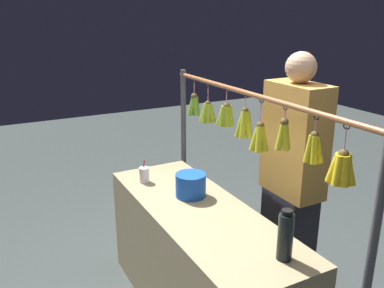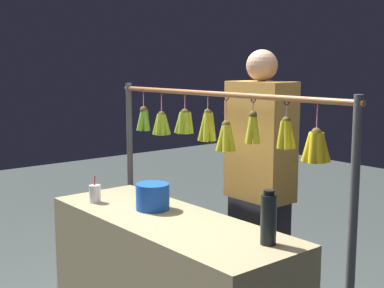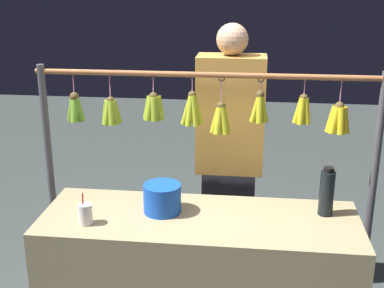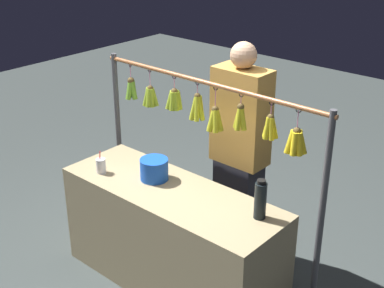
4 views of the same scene
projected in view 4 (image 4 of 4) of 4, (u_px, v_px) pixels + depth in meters
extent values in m
plane|color=#3A413F|center=(173.00, 282.00, 4.13)|extent=(12.00, 12.00, 0.00)
cube|color=tan|center=(172.00, 238.00, 3.96)|extent=(1.71, 0.60, 0.80)
cylinder|color=#4C4C51|center=(321.00, 222.00, 3.48)|extent=(0.04, 0.04, 1.54)
cylinder|color=#4C4C51|center=(119.00, 141.00, 4.65)|extent=(0.04, 0.04, 1.54)
cylinder|color=#9E6038|center=(206.00, 83.00, 3.77)|extent=(2.01, 0.03, 0.03)
torus|color=black|center=(299.00, 110.00, 3.33)|extent=(0.04, 0.02, 0.04)
cylinder|color=pink|center=(298.00, 121.00, 3.36)|extent=(0.01, 0.01, 0.14)
sphere|color=brown|center=(297.00, 131.00, 3.39)|extent=(0.05, 0.05, 0.05)
cylinder|color=yellow|center=(291.00, 141.00, 3.44)|extent=(0.07, 0.04, 0.16)
cylinder|color=yellow|center=(290.00, 142.00, 3.42)|extent=(0.07, 0.07, 0.16)
cylinder|color=yellow|center=(294.00, 144.00, 3.39)|extent=(0.05, 0.06, 0.16)
cylinder|color=yellow|center=(299.00, 144.00, 3.39)|extent=(0.06, 0.05, 0.16)
cylinder|color=yellow|center=(302.00, 143.00, 3.41)|extent=(0.08, 0.06, 0.16)
cylinder|color=yellow|center=(300.00, 141.00, 3.44)|extent=(0.04, 0.06, 0.15)
cylinder|color=yellow|center=(295.00, 140.00, 3.45)|extent=(0.06, 0.06, 0.16)
torus|color=black|center=(272.00, 103.00, 3.45)|extent=(0.04, 0.01, 0.04)
cylinder|color=pink|center=(271.00, 110.00, 3.47)|extent=(0.01, 0.01, 0.10)
sphere|color=brown|center=(271.00, 117.00, 3.49)|extent=(0.05, 0.05, 0.05)
cylinder|color=gold|center=(267.00, 127.00, 3.53)|extent=(0.07, 0.04, 0.15)
cylinder|color=gold|center=(267.00, 128.00, 3.51)|extent=(0.04, 0.05, 0.15)
cylinder|color=gold|center=(271.00, 129.00, 3.50)|extent=(0.05, 0.05, 0.15)
cylinder|color=gold|center=(273.00, 128.00, 3.52)|extent=(0.06, 0.06, 0.16)
cylinder|color=gold|center=(271.00, 127.00, 3.54)|extent=(0.04, 0.06, 0.15)
torus|color=black|center=(241.00, 95.00, 3.59)|extent=(0.04, 0.01, 0.04)
cylinder|color=pink|center=(241.00, 101.00, 3.61)|extent=(0.01, 0.01, 0.08)
sphere|color=brown|center=(241.00, 107.00, 3.63)|extent=(0.05, 0.05, 0.05)
cylinder|color=gold|center=(238.00, 117.00, 3.67)|extent=(0.08, 0.04, 0.17)
cylinder|color=gold|center=(239.00, 119.00, 3.65)|extent=(0.04, 0.07, 0.17)
cylinder|color=gold|center=(242.00, 119.00, 3.65)|extent=(0.07, 0.04, 0.17)
cylinder|color=gold|center=(242.00, 117.00, 3.67)|extent=(0.04, 0.06, 0.17)
torus|color=black|center=(216.00, 88.00, 3.73)|extent=(0.04, 0.01, 0.04)
cylinder|color=pink|center=(215.00, 99.00, 3.76)|extent=(0.01, 0.01, 0.16)
sphere|color=brown|center=(215.00, 109.00, 3.79)|extent=(0.05, 0.05, 0.05)
cylinder|color=gold|center=(212.00, 119.00, 3.84)|extent=(0.08, 0.05, 0.17)
cylinder|color=gold|center=(212.00, 121.00, 3.82)|extent=(0.06, 0.08, 0.17)
cylinder|color=gold|center=(215.00, 121.00, 3.80)|extent=(0.06, 0.06, 0.17)
cylinder|color=gold|center=(218.00, 120.00, 3.82)|extent=(0.07, 0.06, 0.17)
cylinder|color=gold|center=(216.00, 119.00, 3.84)|extent=(0.05, 0.07, 0.17)
torus|color=black|center=(197.00, 83.00, 3.83)|extent=(0.04, 0.01, 0.04)
cylinder|color=pink|center=(197.00, 90.00, 3.85)|extent=(0.01, 0.01, 0.10)
sphere|color=brown|center=(197.00, 96.00, 3.87)|extent=(0.05, 0.05, 0.05)
cylinder|color=#ADB725|center=(194.00, 107.00, 3.92)|extent=(0.08, 0.04, 0.18)
cylinder|color=#ADB725|center=(194.00, 108.00, 3.89)|extent=(0.05, 0.07, 0.18)
cylinder|color=#ADB725|center=(197.00, 109.00, 3.88)|extent=(0.06, 0.07, 0.19)
cylinder|color=#ADB725|center=(200.00, 108.00, 3.89)|extent=(0.08, 0.04, 0.18)
cylinder|color=#ADB725|center=(201.00, 107.00, 3.91)|extent=(0.05, 0.05, 0.18)
cylinder|color=#ADB725|center=(198.00, 107.00, 3.93)|extent=(0.05, 0.07, 0.18)
torus|color=black|center=(174.00, 77.00, 3.96)|extent=(0.04, 0.01, 0.04)
cylinder|color=pink|center=(174.00, 84.00, 3.98)|extent=(0.01, 0.01, 0.11)
sphere|color=brown|center=(174.00, 91.00, 4.01)|extent=(0.05, 0.05, 0.05)
cylinder|color=#93AE28|center=(171.00, 99.00, 4.06)|extent=(0.07, 0.04, 0.14)
cylinder|color=#93AE28|center=(170.00, 100.00, 4.03)|extent=(0.06, 0.07, 0.15)
cylinder|color=#93AE28|center=(172.00, 102.00, 4.01)|extent=(0.04, 0.06, 0.14)
cylinder|color=#93AE28|center=(176.00, 102.00, 4.01)|extent=(0.06, 0.05, 0.15)
cylinder|color=#93AE28|center=(179.00, 101.00, 4.03)|extent=(0.06, 0.05, 0.14)
cylinder|color=#93AE28|center=(178.00, 99.00, 4.06)|extent=(0.04, 0.06, 0.14)
cylinder|color=#93AE28|center=(175.00, 99.00, 4.07)|extent=(0.05, 0.05, 0.14)
torus|color=black|center=(150.00, 70.00, 4.11)|extent=(0.04, 0.01, 0.04)
cylinder|color=pink|center=(150.00, 79.00, 4.14)|extent=(0.01, 0.01, 0.14)
sphere|color=brown|center=(150.00, 88.00, 4.17)|extent=(0.05, 0.05, 0.05)
cylinder|color=#8EAD28|center=(148.00, 96.00, 4.22)|extent=(0.06, 0.04, 0.15)
cylinder|color=#8EAD28|center=(147.00, 97.00, 4.20)|extent=(0.06, 0.06, 0.15)
cylinder|color=#8EAD28|center=(149.00, 98.00, 4.18)|extent=(0.05, 0.07, 0.15)
cylinder|color=#8EAD28|center=(152.00, 98.00, 4.18)|extent=(0.06, 0.05, 0.15)
cylinder|color=#8EAD28|center=(154.00, 97.00, 4.20)|extent=(0.07, 0.05, 0.15)
cylinder|color=#8EAD28|center=(154.00, 96.00, 4.22)|extent=(0.05, 0.07, 0.15)
cylinder|color=#8EAD28|center=(151.00, 96.00, 4.23)|extent=(0.05, 0.05, 0.15)
torus|color=black|center=(130.00, 65.00, 4.25)|extent=(0.04, 0.01, 0.04)
cylinder|color=pink|center=(130.00, 73.00, 4.27)|extent=(0.01, 0.01, 0.13)
sphere|color=brown|center=(131.00, 81.00, 4.30)|extent=(0.05, 0.05, 0.05)
cylinder|color=#6AA12C|center=(130.00, 89.00, 4.34)|extent=(0.07, 0.05, 0.16)
cylinder|color=#6AA12C|center=(129.00, 90.00, 4.32)|extent=(0.04, 0.08, 0.16)
cylinder|color=#6AA12C|center=(133.00, 90.00, 4.32)|extent=(0.07, 0.04, 0.16)
cylinder|color=#6AA12C|center=(133.00, 89.00, 4.34)|extent=(0.04, 0.06, 0.16)
cylinder|color=black|center=(260.00, 201.00, 3.42)|extent=(0.08, 0.08, 0.25)
cylinder|color=black|center=(261.00, 182.00, 3.37)|extent=(0.06, 0.06, 0.02)
cylinder|color=blue|center=(154.00, 169.00, 3.92)|extent=(0.20, 0.20, 0.16)
cylinder|color=silver|center=(101.00, 166.00, 4.02)|extent=(0.07, 0.07, 0.11)
cylinder|color=red|center=(100.00, 162.00, 4.02)|extent=(0.01, 0.03, 0.17)
cube|color=#2D2D38|center=(237.00, 208.00, 4.31)|extent=(0.34, 0.23, 0.84)
cube|color=#BF8C3F|center=(241.00, 117.00, 3.98)|extent=(0.42, 0.23, 0.74)
sphere|color=tan|center=(244.00, 55.00, 3.79)|extent=(0.19, 0.19, 0.19)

